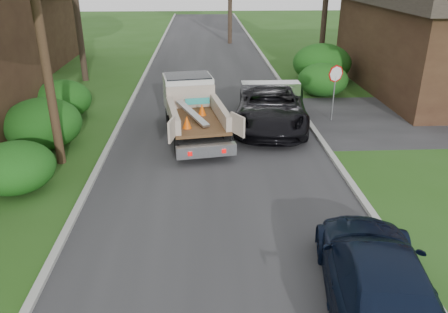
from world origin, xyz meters
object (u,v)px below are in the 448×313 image
utility_pole (37,8)px  black_pickup (271,106)px  flatbed_truck (192,104)px  navy_suv (377,278)px  stop_sign (335,81)px  house_left_far (7,19)px

utility_pole → black_pickup: utility_pole is taller
flatbed_truck → black_pickup: (3.37, 0.45, -0.27)m
flatbed_truck → black_pickup: size_ratio=0.93×
utility_pole → flatbed_truck: bearing=34.1°
black_pickup → navy_suv: black_pickup is taller
stop_sign → black_pickup: (-2.80, -0.51, -0.90)m
utility_pole → flatbed_truck: utility_pole is taller
flatbed_truck → navy_suv: (3.81, -10.54, -0.41)m
stop_sign → house_left_far: 22.81m
flatbed_truck → black_pickup: 3.41m
flatbed_truck → navy_suv: size_ratio=1.15×
black_pickup → utility_pole: bearing=-147.4°
utility_pole → black_pickup: 9.64m
stop_sign → navy_suv: size_ratio=0.49×
flatbed_truck → black_pickup: flatbed_truck is taller
navy_suv → utility_pole: bearing=-32.9°
utility_pole → house_left_far: bearing=115.2°
stop_sign → black_pickup: stop_sign is taller
flatbed_truck → navy_suv: flatbed_truck is taller
house_left_far → flatbed_truck: 18.86m
house_left_far → navy_suv: house_left_far is taller
house_left_far → navy_suv: 29.54m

